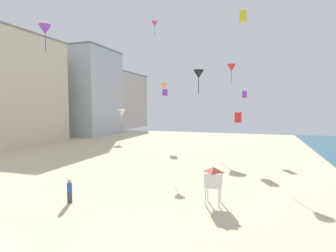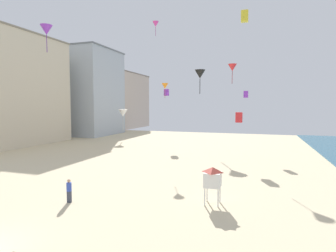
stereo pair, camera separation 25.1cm
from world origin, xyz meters
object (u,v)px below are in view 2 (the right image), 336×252
Objects in this scene: kite_magenta_delta at (156,24)px; kite_black_delta at (200,74)px; kite_purple_box_2 at (246,94)px; kite_purple_box at (166,92)px; kite_red_box at (239,117)px; kite_purple_delta at (46,30)px; kite_yellow_box at (245,16)px; kite_white_delta at (123,113)px; kite_orange_delta at (165,86)px; lifeguard_stand at (213,177)px; kite_red_delta at (232,68)px; kite_flyer at (69,189)px.

kite_black_delta is at bearing 73.20° from kite_magenta_delta.
kite_magenta_delta reaches higher than kite_purple_box_2.
kite_red_box is at bearing -45.63° from kite_purple_box.
kite_purple_delta is at bearing -165.91° from kite_red_box.
kite_black_delta is (3.41, 11.29, -5.22)m from kite_magenta_delta.
kite_purple_box is at bearing -174.53° from kite_yellow_box.
kite_yellow_box is at bearing 96.83° from kite_purple_box_2.
kite_magenta_delta is 1.53× the size of kite_red_box.
kite_white_delta is at bearing 146.28° from kite_red_box.
kite_orange_delta is (14.20, -15.83, 3.86)m from kite_white_delta.
lifeguard_stand is 14.70m from kite_red_box.
kite_orange_delta is 0.58× the size of kite_purple_delta.
kite_yellow_box is 1.80× the size of kite_purple_box_2.
kite_purple_box_2 is (10.87, 8.13, -8.73)m from kite_magenta_delta.
kite_white_delta is at bearing 164.60° from kite_purple_box_2.
kite_yellow_box is at bearing -0.65° from kite_white_delta.
kite_red_box is at bearing -33.72° from kite_white_delta.
kite_red_delta reaches higher than kite_white_delta.
lifeguard_stand is at bearing -90.38° from kite_yellow_box.
kite_purple_box_2 is at bearing 88.24° from kite_red_box.
kite_red_delta is 22.72m from kite_purple_delta.
kite_purple_box_2 is at bearing -83.17° from kite_yellow_box.
kite_red_delta is at bearing -43.94° from kite_purple_box.
kite_black_delta is (1.72, 12.54, 2.73)m from kite_orange_delta.
kite_purple_box is 0.30× the size of kite_black_delta.
kite_orange_delta is (-7.90, -2.18, -2.17)m from kite_red_delta.
kite_magenta_delta is (-0.47, 17.97, 16.18)m from kite_flyer.
kite_flyer is at bearing -111.72° from kite_purple_box_2.
kite_red_delta is (-0.55, -13.40, -10.05)m from kite_yellow_box.
kite_red_delta is 0.74× the size of kite_purple_delta.
kite_purple_delta is at bearing -146.98° from kite_purple_box_2.
kite_yellow_box is at bearing 5.47° from kite_purple_box.
kite_yellow_box is 27.78m from kite_white_delta.
kite_flyer is 18.67m from kite_orange_delta.
kite_purple_delta is (-21.05, -7.31, 4.39)m from kite_red_delta.
kite_red_delta is (-0.35, 16.02, 9.48)m from lifeguard_stand.
kite_magenta_delta is 0.46× the size of kite_black_delta.
kite_purple_delta is (-13.16, -5.14, 6.57)m from kite_orange_delta.
kite_red_delta is 26.66m from kite_white_delta.
lifeguard_stand is 18.62m from kite_red_delta.
kite_flyer is 0.69× the size of kite_red_delta.
kite_purple_box is 1.19× the size of kite_purple_box_2.
kite_purple_delta is at bearing -158.68° from kite_orange_delta.
kite_red_box reaches higher than lifeguard_stand.
kite_magenta_delta is 8.22m from kite_orange_delta.
kite_red_box is 0.37× the size of kite_purple_delta.
kite_yellow_box reaches higher than kite_red_delta.
kite_white_delta is at bearing 168.34° from kite_black_delta.
kite_purple_delta is at bearing -136.21° from kite_yellow_box.
kite_orange_delta is at bearing -97.83° from kite_black_delta.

